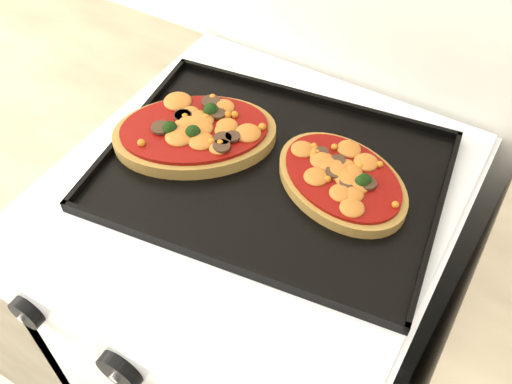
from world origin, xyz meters
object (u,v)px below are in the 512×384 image
Objects in this scene: pizza_left at (195,132)px; pizza_right at (342,179)px; baking_tray at (273,170)px; stove at (257,324)px.

pizza_left reaches higher than pizza_right.
baking_tray is 0.14m from pizza_left.
stove is at bearing -157.99° from pizza_right.
baking_tray is 2.31× the size of pizza_right.
stove is at bearing -130.07° from baking_tray.
baking_tray is at bearing 57.77° from stove.
stove is 0.47m from baking_tray.
pizza_left reaches higher than baking_tray.
pizza_left is 0.25m from pizza_right.
baking_tray is at bearing -166.50° from pizza_right.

